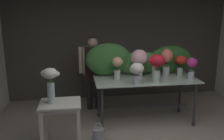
# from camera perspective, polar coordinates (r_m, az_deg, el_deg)

# --- Properties ---
(ground_plane) EXTENTS (7.17, 7.17, 0.00)m
(ground_plane) POSITION_cam_1_polar(r_m,az_deg,el_deg) (4.68, 4.83, -12.62)
(ground_plane) COLOR #9E9384
(wall_back) EXTENTS (5.35, 0.12, 2.77)m
(wall_back) POSITION_cam_1_polar(r_m,az_deg,el_deg) (5.83, 1.45, 7.00)
(wall_back) COLOR #4C4742
(wall_back) RESTS_ON ground
(display_table_glass) EXTENTS (1.90, 0.85, 0.87)m
(display_table_glass) POSITION_cam_1_polar(r_m,az_deg,el_deg) (4.56, 7.90, -3.68)
(display_table_glass) COLOR #B8C8BC
(display_table_glass) RESTS_ON ground
(side_table_white) EXTENTS (0.60, 0.49, 0.77)m
(side_table_white) POSITION_cam_1_polar(r_m,az_deg,el_deg) (3.72, -12.09, -9.41)
(side_table_white) COLOR silver
(side_table_white) RESTS_ON ground
(florist) EXTENTS (0.60, 0.24, 1.56)m
(florist) POSITION_cam_1_polar(r_m,az_deg,el_deg) (5.07, -4.47, 1.01)
(florist) COLOR #232328
(florist) RESTS_ON ground
(foliage_backdrop) EXTENTS (2.12, 0.29, 0.63)m
(foliage_backdrop) POSITION_cam_1_polar(r_m,az_deg,el_deg) (4.70, 5.51, 2.22)
(foliage_backdrop) COLOR #387033
(foliage_backdrop) RESTS_ON display_table_glass
(vase_rosy_peonies) EXTENTS (0.18, 0.18, 0.44)m
(vase_rosy_peonies) POSITION_cam_1_polar(r_m,az_deg,el_deg) (4.48, 10.06, 1.33)
(vase_rosy_peonies) COLOR silver
(vase_rosy_peonies) RESTS_ON display_table_glass
(vase_magenta_roses) EXTENTS (0.19, 0.19, 0.41)m
(vase_magenta_roses) POSITION_cam_1_polar(r_m,az_deg,el_deg) (4.58, 18.41, 0.78)
(vase_magenta_roses) COLOR silver
(vase_magenta_roses) RESTS_ON display_table_glass
(vase_peach_lilies) EXTENTS (0.20, 0.18, 0.42)m
(vase_peach_lilies) POSITION_cam_1_polar(r_m,az_deg,el_deg) (4.36, 1.28, 0.89)
(vase_peach_lilies) COLOR silver
(vase_peach_lilies) RESTS_ON display_table_glass
(vase_blush_carnations) EXTENTS (0.32, 0.31, 0.53)m
(vase_blush_carnations) POSITION_cam_1_polar(r_m,az_deg,el_deg) (4.48, 6.42, 2.36)
(vase_blush_carnations) COLOR silver
(vase_blush_carnations) RESTS_ON display_table_glass
(vase_crimson_dahlias) EXTENTS (0.29, 0.27, 0.50)m
(vase_crimson_dahlias) POSITION_cam_1_polar(r_m,az_deg,el_deg) (4.21, 10.62, 1.28)
(vase_crimson_dahlias) COLOR silver
(vase_crimson_dahlias) RESTS_ON display_table_glass
(vase_scarlet_stock) EXTENTS (0.23, 0.22, 0.39)m
(vase_scarlet_stock) POSITION_cam_1_polar(r_m,az_deg,el_deg) (4.80, 15.92, 1.61)
(vase_scarlet_stock) COLOR silver
(vase_scarlet_stock) RESTS_ON display_table_glass
(vase_ivory_hydrangea) EXTENTS (0.25, 0.23, 0.38)m
(vase_ivory_hydrangea) POSITION_cam_1_polar(r_m,az_deg,el_deg) (4.07, 5.93, -0.22)
(vase_ivory_hydrangea) COLOR silver
(vase_ivory_hydrangea) RESTS_ON display_table_glass
(vase_coral_ranunculus) EXTENTS (0.23, 0.23, 0.53)m
(vase_coral_ranunculus) POSITION_cam_1_polar(r_m,az_deg,el_deg) (4.69, 12.76, 2.39)
(vase_coral_ranunculus) COLOR silver
(vase_coral_ranunculus) RESTS_ON display_table_glass
(vase_white_roses_tall) EXTENTS (0.27, 0.22, 0.53)m
(vase_white_roses_tall) POSITION_cam_1_polar(r_m,az_deg,el_deg) (3.57, -14.39, -2.60)
(vase_white_roses_tall) COLOR silver
(vase_white_roses_tall) RESTS_ON side_table_white
(watering_can) EXTENTS (0.35, 0.18, 0.34)m
(watering_can) POSITION_cam_1_polar(r_m,az_deg,el_deg) (4.05, -3.20, -15.13)
(watering_can) COLOR #999EA3
(watering_can) RESTS_ON ground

